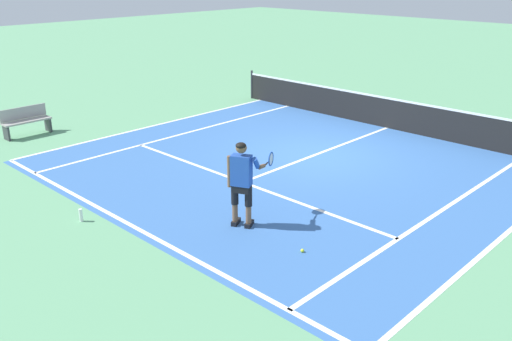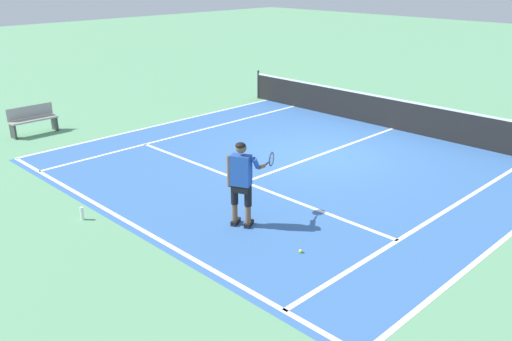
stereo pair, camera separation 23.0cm
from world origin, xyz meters
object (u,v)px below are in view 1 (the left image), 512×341
at_px(tennis_player, 242,178).
at_px(water_bottle, 81,215).
at_px(tennis_ball_near_feet, 302,251).
at_px(courtside_bench, 26,121).

distance_m(tennis_player, water_bottle, 3.34).
relative_size(tennis_player, tennis_ball_near_feet, 25.95).
bearing_deg(tennis_player, water_bottle, -139.27).
bearing_deg(tennis_player, tennis_ball_near_feet, -1.02).
bearing_deg(water_bottle, tennis_ball_near_feet, 27.58).
bearing_deg(courtside_bench, tennis_player, 1.17).
relative_size(tennis_player, courtside_bench, 1.22).
xyz_separation_m(tennis_player, tennis_ball_near_feet, (1.53, -0.03, -0.96)).
relative_size(tennis_player, water_bottle, 6.44).
xyz_separation_m(tennis_ball_near_feet, water_bottle, (-3.98, -2.08, 0.10)).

